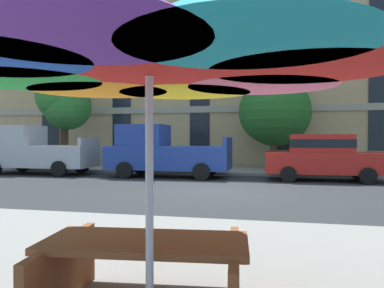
# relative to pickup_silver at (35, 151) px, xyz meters

# --- Properties ---
(ground_plane) EXTENTS (120.00, 120.00, 0.00)m
(ground_plane) POSITION_rel_pickup_silver_xyz_m (8.87, -3.70, -1.03)
(ground_plane) COLOR #2D3033
(sidewalk_far) EXTENTS (56.00, 3.60, 0.12)m
(sidewalk_far) POSITION_rel_pickup_silver_xyz_m (8.87, 3.10, -0.97)
(sidewalk_far) COLOR gray
(sidewalk_far) RESTS_ON ground
(apartment_building) EXTENTS (36.70, 12.08, 16.00)m
(apartment_building) POSITION_rel_pickup_silver_xyz_m (8.87, 11.29, 6.97)
(apartment_building) COLOR tan
(apartment_building) RESTS_ON ground
(pickup_silver) EXTENTS (5.10, 2.12, 2.20)m
(pickup_silver) POSITION_rel_pickup_silver_xyz_m (0.00, 0.00, 0.00)
(pickup_silver) COLOR #A8AAB2
(pickup_silver) RESTS_ON ground
(pickup_blue) EXTENTS (5.10, 2.12, 2.20)m
(pickup_blue) POSITION_rel_pickup_silver_xyz_m (6.10, 0.00, 0.00)
(pickup_blue) COLOR navy
(pickup_blue) RESTS_ON ground
(sedan_red) EXTENTS (4.40, 1.98, 1.78)m
(sedan_red) POSITION_rel_pickup_silver_xyz_m (12.47, -0.00, -0.08)
(sedan_red) COLOR #B21E19
(sedan_red) RESTS_ON ground
(street_tree_left) EXTENTS (2.89, 2.65, 5.13)m
(street_tree_left) POSITION_rel_pickup_silver_xyz_m (-0.31, 2.97, 2.53)
(street_tree_left) COLOR #4C3823
(street_tree_left) RESTS_ON ground
(street_tree_middle) EXTENTS (3.50, 3.59, 4.64)m
(street_tree_middle) POSITION_rel_pickup_silver_xyz_m (10.58, 3.68, 1.89)
(street_tree_middle) COLOR #4C3823
(street_tree_middle) RESTS_ON ground
(patio_umbrella) EXTENTS (3.55, 3.55, 2.56)m
(patio_umbrella) POSITION_rel_pickup_silver_xyz_m (9.85, -12.70, 1.28)
(patio_umbrella) COLOR silver
(patio_umbrella) RESTS_ON ground
(picnic_table) EXTENTS (1.95, 1.70, 0.77)m
(picnic_table) POSITION_rel_pickup_silver_xyz_m (9.64, -12.19, -0.54)
(picnic_table) COLOR brown
(picnic_table) RESTS_ON ground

